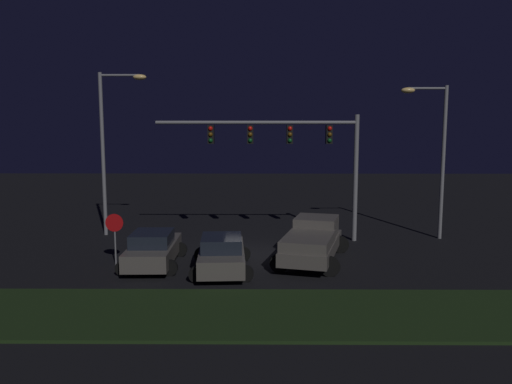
% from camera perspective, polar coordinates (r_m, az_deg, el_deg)
% --- Properties ---
extents(ground_plane, '(80.00, 80.00, 0.00)m').
position_cam_1_polar(ground_plane, '(23.72, -0.55, -6.98)').
color(ground_plane, black).
extents(grass_median, '(25.99, 4.39, 0.10)m').
position_cam_1_polar(grass_median, '(16.36, -1.03, -13.55)').
color(grass_median, black).
rests_on(grass_median, ground_plane).
extents(pickup_truck, '(3.79, 5.73, 1.80)m').
position_cam_1_polar(pickup_truck, '(22.37, 6.45, -5.28)').
color(pickup_truck, '#514C47').
rests_on(pickup_truck, ground_plane).
extents(car_sedan, '(2.54, 4.44, 1.51)m').
position_cam_1_polar(car_sedan, '(21.95, -11.56, -6.33)').
color(car_sedan, '#514C47').
rests_on(car_sedan, ground_plane).
extents(car_sedan_far, '(2.66, 4.50, 1.51)m').
position_cam_1_polar(car_sedan_far, '(20.74, -3.90, -7.00)').
color(car_sedan_far, '#514C47').
rests_on(car_sedan_far, ground_plane).
extents(traffic_signal_gantry, '(10.32, 0.56, 6.50)m').
position_cam_1_polar(traffic_signal_gantry, '(25.74, 3.91, 5.48)').
color(traffic_signal_gantry, slate).
rests_on(traffic_signal_gantry, ground_plane).
extents(street_lamp_left, '(2.55, 0.44, 8.73)m').
position_cam_1_polar(street_lamp_left, '(28.18, -16.09, 6.21)').
color(street_lamp_left, slate).
rests_on(street_lamp_left, ground_plane).
extents(street_lamp_right, '(2.41, 0.44, 7.98)m').
position_cam_1_polar(street_lamp_right, '(27.78, 19.58, 5.20)').
color(street_lamp_right, slate).
rests_on(street_lamp_right, ground_plane).
extents(stop_sign, '(0.76, 0.08, 2.23)m').
position_cam_1_polar(stop_sign, '(22.27, -15.72, -4.09)').
color(stop_sign, slate).
rests_on(stop_sign, ground_plane).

